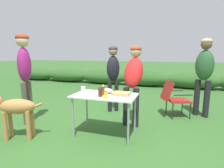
% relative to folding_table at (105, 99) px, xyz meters
% --- Properties ---
extents(ground_plane, '(60.00, 60.00, 0.00)m').
position_rel_folding_table_xyz_m(ground_plane, '(0.00, 0.00, -0.66)').
color(ground_plane, '#336028').
extents(shrub_hedge, '(14.40, 0.90, 0.66)m').
position_rel_folding_table_xyz_m(shrub_hedge, '(0.00, 5.13, -0.33)').
color(shrub_hedge, '#2D5623').
rests_on(shrub_hedge, ground).
extents(folding_table, '(1.10, 0.64, 0.74)m').
position_rel_folding_table_xyz_m(folding_table, '(0.00, 0.00, 0.00)').
color(folding_table, silver).
rests_on(folding_table, ground).
extents(food_tray, '(0.33, 0.27, 0.06)m').
position_rel_folding_table_xyz_m(food_tray, '(0.29, 0.03, 0.10)').
color(food_tray, '#9E9EA3').
rests_on(food_tray, folding_table).
extents(plate_stack, '(0.23, 0.23, 0.04)m').
position_rel_folding_table_xyz_m(plate_stack, '(-0.26, 0.03, 0.10)').
color(plate_stack, white).
rests_on(plate_stack, folding_table).
extents(mixing_bowl, '(0.26, 0.26, 0.08)m').
position_rel_folding_table_xyz_m(mixing_bowl, '(-0.03, 0.14, 0.12)').
color(mixing_bowl, silver).
rests_on(mixing_bowl, folding_table).
extents(paper_cup_stack, '(0.08, 0.08, 0.12)m').
position_rel_folding_table_xyz_m(paper_cup_stack, '(-0.43, 0.03, 0.13)').
color(paper_cup_stack, white).
rests_on(paper_cup_stack, folding_table).
extents(beer_bottle, '(0.06, 0.06, 0.19)m').
position_rel_folding_table_xyz_m(beer_bottle, '(-0.02, -0.02, 0.17)').
color(beer_bottle, brown).
rests_on(beer_bottle, folding_table).
extents(mustard_bottle, '(0.07, 0.07, 0.13)m').
position_rel_folding_table_xyz_m(mustard_bottle, '(0.10, -0.22, 0.14)').
color(mustard_bottle, yellow).
rests_on(mustard_bottle, folding_table).
extents(bbq_sauce_bottle, '(0.07, 0.07, 0.17)m').
position_rel_folding_table_xyz_m(bbq_sauce_bottle, '(-0.02, -0.14, 0.16)').
color(bbq_sauce_bottle, '#562314').
rests_on(bbq_sauce_bottle, folding_table).
extents(standing_person_in_olive_jacket, '(0.44, 0.53, 1.61)m').
position_rel_folding_table_xyz_m(standing_person_in_olive_jacket, '(0.37, 0.64, 0.34)').
color(standing_person_in_olive_jacket, black).
rests_on(standing_person_in_olive_jacket, ground).
extents(standing_person_in_red_jacket, '(0.39, 0.37, 1.63)m').
position_rel_folding_table_xyz_m(standing_person_in_red_jacket, '(-0.26, 1.30, 0.37)').
color(standing_person_in_red_jacket, black).
rests_on(standing_person_in_red_jacket, ground).
extents(standing_person_in_navy_coat, '(0.49, 0.45, 1.79)m').
position_rel_folding_table_xyz_m(standing_person_in_navy_coat, '(1.80, 1.61, 0.44)').
color(standing_person_in_navy_coat, black).
rests_on(standing_person_in_navy_coat, ground).
extents(standing_person_with_beanie, '(0.29, 0.36, 1.84)m').
position_rel_folding_table_xyz_m(standing_person_with_beanie, '(-1.74, 0.02, 0.53)').
color(standing_person_with_beanie, '#4C473D').
rests_on(standing_person_with_beanie, ground).
extents(dog, '(0.88, 0.45, 0.76)m').
position_rel_folding_table_xyz_m(dog, '(-1.40, -0.61, -0.13)').
color(dog, '#B27A42').
rests_on(dog, ground).
extents(camp_chair_green_behind_table, '(0.72, 0.64, 0.83)m').
position_rel_folding_table_xyz_m(camp_chair_green_behind_table, '(1.18, 1.37, -0.20)').
color(camp_chair_green_behind_table, maroon).
rests_on(camp_chair_green_behind_table, ground).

